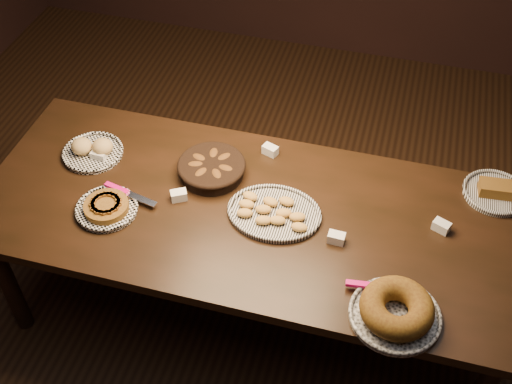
% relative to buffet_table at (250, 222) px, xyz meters
% --- Properties ---
extents(ground, '(5.00, 5.00, 0.00)m').
position_rel_buffet_table_xyz_m(ground, '(0.00, 0.00, -0.68)').
color(ground, black).
rests_on(ground, ground).
extents(buffet_table, '(2.40, 1.00, 0.75)m').
position_rel_buffet_table_xyz_m(buffet_table, '(0.00, 0.00, 0.00)').
color(buffet_table, black).
rests_on(buffet_table, ground).
extents(apple_tart_plate, '(0.34, 0.27, 0.05)m').
position_rel_buffet_table_xyz_m(apple_tart_plate, '(-0.60, -0.16, 0.09)').
color(apple_tart_plate, white).
rests_on(apple_tart_plate, buffet_table).
extents(madeleine_platter, '(0.40, 0.33, 0.05)m').
position_rel_buffet_table_xyz_m(madeleine_platter, '(0.10, 0.00, 0.09)').
color(madeleine_platter, black).
rests_on(madeleine_platter, buffet_table).
extents(bundt_cake_plate, '(0.38, 0.35, 0.11)m').
position_rel_buffet_table_xyz_m(bundt_cake_plate, '(0.67, -0.38, 0.12)').
color(bundt_cake_plate, black).
rests_on(bundt_cake_plate, buffet_table).
extents(croissant_basket, '(0.33, 0.33, 0.08)m').
position_rel_buffet_table_xyz_m(croissant_basket, '(-0.23, 0.17, 0.12)').
color(croissant_basket, black).
rests_on(croissant_basket, buffet_table).
extents(bread_roll_plate, '(0.29, 0.29, 0.09)m').
position_rel_buffet_table_xyz_m(bread_roll_plate, '(-0.81, 0.15, 0.10)').
color(bread_roll_plate, white).
rests_on(bread_roll_plate, buffet_table).
extents(loaf_plate, '(0.29, 0.29, 0.07)m').
position_rel_buffet_table_xyz_m(loaf_plate, '(1.02, 0.38, 0.09)').
color(loaf_plate, black).
rests_on(loaf_plate, buffet_table).
extents(tent_cards, '(1.65, 0.51, 0.04)m').
position_rel_buffet_table_xyz_m(tent_cards, '(0.02, 0.11, 0.10)').
color(tent_cards, white).
rests_on(tent_cards, buffet_table).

